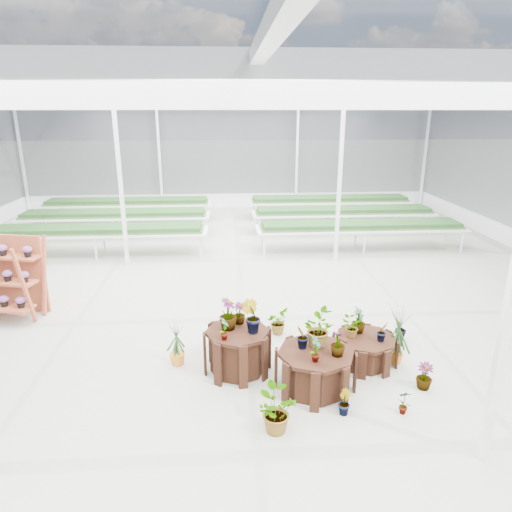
{
  "coord_description": "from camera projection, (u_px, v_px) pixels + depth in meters",
  "views": [
    {
      "loc": [
        -0.17,
        -8.52,
        4.2
      ],
      "look_at": [
        0.43,
        0.5,
        1.3
      ],
      "focal_mm": 32.0,
      "sensor_mm": 36.0,
      "label": 1
    }
  ],
  "objects": [
    {
      "name": "plinth_mid",
      "position": [
        315.0,
        370.0,
        7.13
      ],
      "size": [
        1.45,
        1.45,
        0.65
      ],
      "primitive_type": "cylinder",
      "rotation": [
        0.0,
        0.0,
        -0.19
      ],
      "color": "black",
      "rests_on": "ground"
    },
    {
      "name": "greenhouse_shell",
      "position": [
        235.0,
        217.0,
        8.7
      ],
      "size": [
        18.0,
        24.0,
        4.5
      ],
      "primitive_type": null,
      "color": "white",
      "rests_on": "ground"
    },
    {
      "name": "steel_frame",
      "position": [
        235.0,
        217.0,
        8.7
      ],
      "size": [
        18.0,
        24.0,
        4.5
      ],
      "primitive_type": null,
      "color": "silver",
      "rests_on": "ground"
    },
    {
      "name": "ground_plane",
      "position": [
        237.0,
        324.0,
        9.39
      ],
      "size": [
        24.0,
        24.0,
        0.0
      ],
      "primitive_type": "plane",
      "color": "gray",
      "rests_on": "ground"
    },
    {
      "name": "nursery_benches",
      "position": [
        231.0,
        222.0,
        16.1
      ],
      "size": [
        16.0,
        7.0,
        0.84
      ],
      "primitive_type": null,
      "color": "silver",
      "rests_on": "ground"
    },
    {
      "name": "shelf_rack",
      "position": [
        2.0,
        279.0,
        9.49
      ],
      "size": [
        1.77,
        1.21,
        1.71
      ],
      "primitive_type": null,
      "rotation": [
        0.0,
        0.0,
        -0.24
      ],
      "color": "brown",
      "rests_on": "ground"
    },
    {
      "name": "plinth_tall",
      "position": [
        237.0,
        351.0,
        7.61
      ],
      "size": [
        1.23,
        1.23,
        0.74
      ],
      "primitive_type": "cylinder",
      "rotation": [
        0.0,
        0.0,
        0.14
      ],
      "color": "black",
      "rests_on": "ground"
    },
    {
      "name": "plinth_low",
      "position": [
        365.0,
        350.0,
        7.88
      ],
      "size": [
        1.44,
        1.44,
        0.49
      ],
      "primitive_type": "cylinder",
      "rotation": [
        0.0,
        0.0,
        0.43
      ],
      "color": "black",
      "rests_on": "ground"
    },
    {
      "name": "nursery_plants",
      "position": [
        301.0,
        342.0,
        7.49
      ],
      "size": [
        4.51,
        3.5,
        1.29
      ],
      "color": "#1D3E19",
      "rests_on": "ground"
    }
  ]
}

